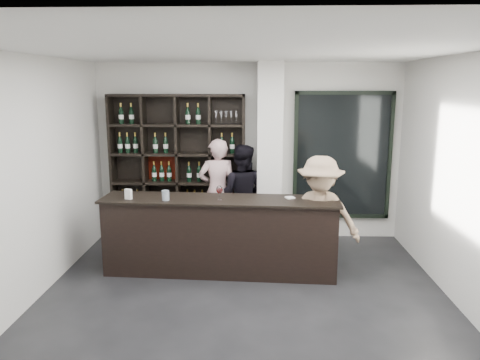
{
  "coord_description": "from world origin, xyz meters",
  "views": [
    {
      "loc": [
        0.14,
        -4.97,
        2.56
      ],
      "look_at": [
        -0.08,
        1.1,
        1.31
      ],
      "focal_mm": 35.0,
      "sensor_mm": 36.0,
      "label": 1
    }
  ],
  "objects_px": {
    "taster_pink": "(218,191)",
    "tasting_counter": "(220,236)",
    "wine_shelf": "(178,168)",
    "customer": "(319,217)",
    "taster_black": "(241,194)"
  },
  "relations": [
    {
      "from": "taster_pink",
      "to": "tasting_counter",
      "type": "bearing_deg",
      "value": 84.45
    },
    {
      "from": "wine_shelf",
      "to": "tasting_counter",
      "type": "xyz_separation_m",
      "value": [
        0.8,
        -1.47,
        -0.67
      ]
    },
    {
      "from": "wine_shelf",
      "to": "tasting_counter",
      "type": "relative_size",
      "value": 0.75
    },
    {
      "from": "wine_shelf",
      "to": "customer",
      "type": "relative_size",
      "value": 1.46
    },
    {
      "from": "wine_shelf",
      "to": "taster_black",
      "type": "distance_m",
      "value": 1.13
    },
    {
      "from": "tasting_counter",
      "to": "taster_black",
      "type": "bearing_deg",
      "value": 82.14
    },
    {
      "from": "taster_black",
      "to": "taster_pink",
      "type": "bearing_deg",
      "value": 11.26
    },
    {
      "from": "wine_shelf",
      "to": "taster_pink",
      "type": "height_order",
      "value": "wine_shelf"
    },
    {
      "from": "wine_shelf",
      "to": "taster_black",
      "type": "height_order",
      "value": "wine_shelf"
    },
    {
      "from": "wine_shelf",
      "to": "customer",
      "type": "xyz_separation_m",
      "value": [
        2.13,
        -1.52,
        -0.38
      ]
    },
    {
      "from": "tasting_counter",
      "to": "taster_pink",
      "type": "bearing_deg",
      "value": 99.08
    },
    {
      "from": "tasting_counter",
      "to": "customer",
      "type": "relative_size",
      "value": 1.95
    },
    {
      "from": "wine_shelf",
      "to": "customer",
      "type": "bearing_deg",
      "value": -35.4
    },
    {
      "from": "tasting_counter",
      "to": "taster_pink",
      "type": "distance_m",
      "value": 1.35
    },
    {
      "from": "customer",
      "to": "taster_black",
      "type": "bearing_deg",
      "value": 138.42
    }
  ]
}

